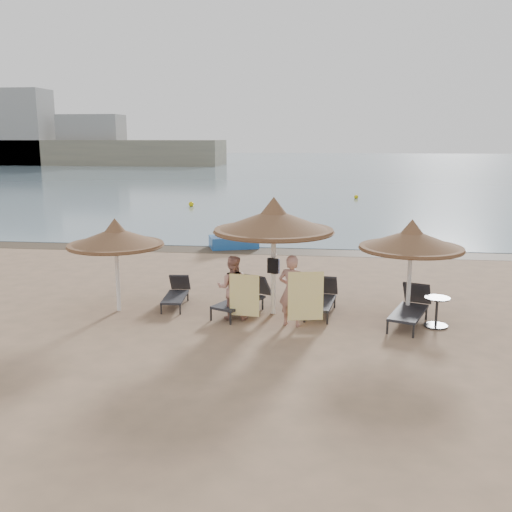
{
  "coord_description": "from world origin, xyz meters",
  "views": [
    {
      "loc": [
        1.99,
        -13.03,
        4.52
      ],
      "look_at": [
        0.21,
        1.2,
        1.51
      ],
      "focal_mm": 40.0,
      "sensor_mm": 36.0,
      "label": 1
    }
  ],
  "objects_px": {
    "lounger_near_right": "(322,298)",
    "pedal_boat": "(233,240)",
    "lounger_far_right": "(411,307)",
    "palapa_left": "(115,237)",
    "lounger_far_left": "(177,293)",
    "lounger_near_left": "(244,297)",
    "palapa_center": "(274,221)",
    "side_table": "(436,313)",
    "person_right": "(292,285)",
    "person_left": "(232,283)",
    "palapa_right": "(411,240)"
  },
  "relations": [
    {
      "from": "lounger_near_right",
      "to": "pedal_boat",
      "type": "relative_size",
      "value": 0.89
    },
    {
      "from": "lounger_near_right",
      "to": "lounger_far_right",
      "type": "distance_m",
      "value": 2.29
    },
    {
      "from": "palapa_left",
      "to": "lounger_far_right",
      "type": "relative_size",
      "value": 1.18
    },
    {
      "from": "lounger_far_left",
      "to": "lounger_near_right",
      "type": "relative_size",
      "value": 0.86
    },
    {
      "from": "lounger_near_right",
      "to": "pedal_boat",
      "type": "distance_m",
      "value": 9.23
    },
    {
      "from": "palapa_left",
      "to": "lounger_near_right",
      "type": "bearing_deg",
      "value": 6.33
    },
    {
      "from": "pedal_boat",
      "to": "lounger_near_left",
      "type": "bearing_deg",
      "value": -97.91
    },
    {
      "from": "lounger_far_left",
      "to": "palapa_left",
      "type": "bearing_deg",
      "value": -156.22
    },
    {
      "from": "palapa_center",
      "to": "side_table",
      "type": "distance_m",
      "value": 4.56
    },
    {
      "from": "person_right",
      "to": "lounger_far_left",
      "type": "bearing_deg",
      "value": -11.09
    },
    {
      "from": "lounger_far_left",
      "to": "side_table",
      "type": "xyz_separation_m",
      "value": [
        6.73,
        -1.03,
        0.01
      ]
    },
    {
      "from": "palapa_center",
      "to": "person_left",
      "type": "height_order",
      "value": "palapa_center"
    },
    {
      "from": "lounger_far_left",
      "to": "person_left",
      "type": "xyz_separation_m",
      "value": [
        1.73,
        -1.05,
        0.61
      ]
    },
    {
      "from": "person_right",
      "to": "person_left",
      "type": "bearing_deg",
      "value": -0.45
    },
    {
      "from": "lounger_far_left",
      "to": "person_right",
      "type": "relative_size",
      "value": 0.83
    },
    {
      "from": "palapa_center",
      "to": "person_right",
      "type": "xyz_separation_m",
      "value": [
        0.53,
        -0.9,
        -1.41
      ]
    },
    {
      "from": "lounger_far_left",
      "to": "person_right",
      "type": "distance_m",
      "value": 3.58
    },
    {
      "from": "palapa_center",
      "to": "palapa_right",
      "type": "distance_m",
      "value": 3.43
    },
    {
      "from": "palapa_center",
      "to": "lounger_far_right",
      "type": "bearing_deg",
      "value": -5.42
    },
    {
      "from": "palapa_center",
      "to": "lounger_far_right",
      "type": "distance_m",
      "value": 4.01
    },
    {
      "from": "palapa_right",
      "to": "lounger_far_left",
      "type": "distance_m",
      "value": 6.37
    },
    {
      "from": "palapa_right",
      "to": "lounger_near_right",
      "type": "relative_size",
      "value": 1.31
    },
    {
      "from": "pedal_boat",
      "to": "palapa_left",
      "type": "bearing_deg",
      "value": -119.13
    },
    {
      "from": "palapa_center",
      "to": "lounger_far_left",
      "type": "bearing_deg",
      "value": 169.8
    },
    {
      "from": "lounger_near_left",
      "to": "lounger_far_right",
      "type": "distance_m",
      "value": 4.23
    },
    {
      "from": "lounger_far_left",
      "to": "side_table",
      "type": "relative_size",
      "value": 2.31
    },
    {
      "from": "lounger_far_right",
      "to": "palapa_right",
      "type": "bearing_deg",
      "value": 117.27
    },
    {
      "from": "lounger_near_left",
      "to": "person_left",
      "type": "height_order",
      "value": "person_left"
    },
    {
      "from": "lounger_near_left",
      "to": "side_table",
      "type": "height_order",
      "value": "lounger_near_left"
    },
    {
      "from": "lounger_near_left",
      "to": "palapa_left",
      "type": "bearing_deg",
      "value": -149.09
    },
    {
      "from": "side_table",
      "to": "palapa_right",
      "type": "bearing_deg",
      "value": 139.88
    },
    {
      "from": "palapa_left",
      "to": "side_table",
      "type": "height_order",
      "value": "palapa_left"
    },
    {
      "from": "palapa_right",
      "to": "side_table",
      "type": "distance_m",
      "value": 1.87
    },
    {
      "from": "person_right",
      "to": "pedal_boat",
      "type": "xyz_separation_m",
      "value": [
        -3.03,
        9.66,
        -0.68
      ]
    },
    {
      "from": "palapa_left",
      "to": "palapa_right",
      "type": "xyz_separation_m",
      "value": [
        7.49,
        0.22,
        0.06
      ]
    },
    {
      "from": "lounger_near_right",
      "to": "person_right",
      "type": "bearing_deg",
      "value": -112.99
    },
    {
      "from": "side_table",
      "to": "lounger_far_left",
      "type": "bearing_deg",
      "value": 171.26
    },
    {
      "from": "lounger_near_right",
      "to": "lounger_far_right",
      "type": "bearing_deg",
      "value": -9.2
    },
    {
      "from": "lounger_far_right",
      "to": "person_right",
      "type": "bearing_deg",
      "value": -149.02
    },
    {
      "from": "person_left",
      "to": "pedal_boat",
      "type": "bearing_deg",
      "value": -83.41
    },
    {
      "from": "lounger_far_right",
      "to": "lounger_far_left",
      "type": "bearing_deg",
      "value": -167.58
    },
    {
      "from": "person_left",
      "to": "lounger_far_right",
      "type": "bearing_deg",
      "value": -179.68
    },
    {
      "from": "lounger_far_left",
      "to": "lounger_far_right",
      "type": "bearing_deg",
      "value": -12.14
    },
    {
      "from": "palapa_right",
      "to": "lounger_far_left",
      "type": "height_order",
      "value": "palapa_right"
    },
    {
      "from": "lounger_far_left",
      "to": "lounger_far_right",
      "type": "height_order",
      "value": "lounger_far_right"
    },
    {
      "from": "person_left",
      "to": "pedal_boat",
      "type": "xyz_separation_m",
      "value": [
        -1.53,
        9.33,
        -0.61
      ]
    },
    {
      "from": "lounger_near_left",
      "to": "person_left",
      "type": "relative_size",
      "value": 1.1
    },
    {
      "from": "lounger_far_left",
      "to": "lounger_near_left",
      "type": "relative_size",
      "value": 0.82
    },
    {
      "from": "palapa_center",
      "to": "palapa_right",
      "type": "xyz_separation_m",
      "value": [
        3.41,
        -0.03,
        -0.4
      ]
    },
    {
      "from": "lounger_near_left",
      "to": "palapa_center",
      "type": "bearing_deg",
      "value": 21.11
    }
  ]
}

